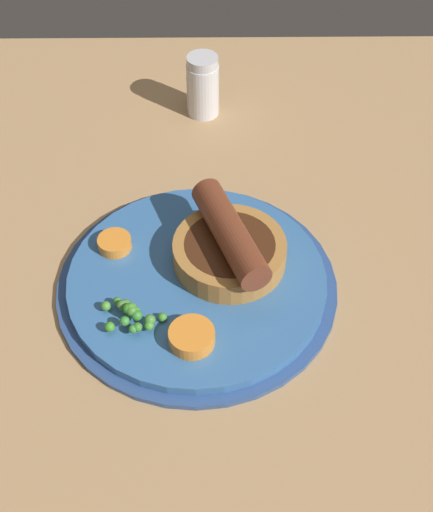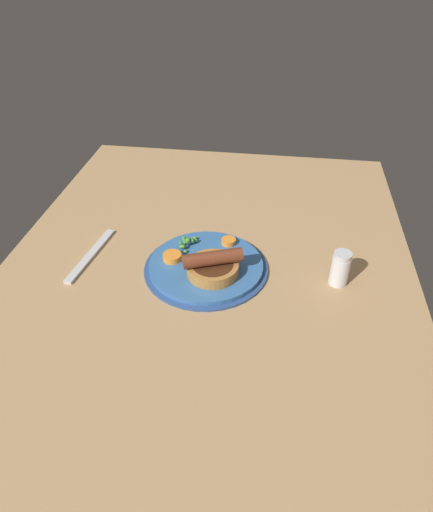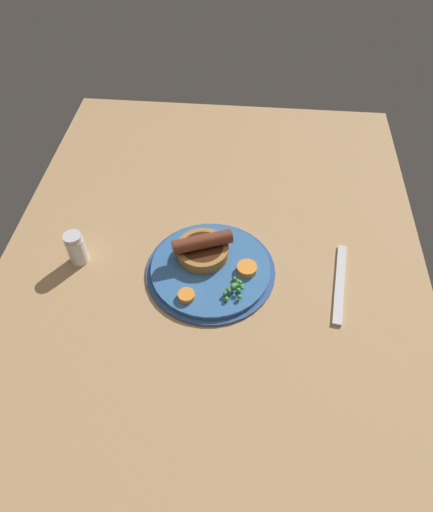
{
  "view_description": "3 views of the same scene",
  "coord_description": "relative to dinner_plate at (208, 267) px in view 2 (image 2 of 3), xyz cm",
  "views": [
    {
      "loc": [
        -0.03,
        -38.89,
        49.96
      ],
      "look_at": [
        0.36,
        0.54,
        6.39
      ],
      "focal_mm": 50.0,
      "sensor_mm": 36.0,
      "label": 1
    },
    {
      "loc": [
        66.39,
        11.81,
        57.92
      ],
      "look_at": [
        -0.35,
        2.17,
        7.09
      ],
      "focal_mm": 32.0,
      "sensor_mm": 36.0,
      "label": 2
    },
    {
      "loc": [
        -53.33,
        -5.86,
        69.04
      ],
      "look_at": [
        0.5,
        -0.92,
        5.43
      ],
      "focal_mm": 32.0,
      "sensor_mm": 36.0,
      "label": 3
    }
  ],
  "objects": [
    {
      "name": "carrot_slice_0",
      "position": [
        -7.17,
        3.13,
        1.35
      ],
      "size": [
        2.97,
        2.97,
        1.02
      ],
      "primitive_type": "cylinder",
      "rotation": [
        0.0,
        0.0,
        4.73
      ],
      "color": "orange",
      "rests_on": "dinner_plate"
    },
    {
      "name": "pea_pile",
      "position": [
        -5.09,
        -5.01,
        1.85
      ],
      "size": [
        5.35,
        3.56,
        1.9
      ],
      "color": "#498E29",
      "rests_on": "dinner_plate"
    },
    {
      "name": "salt_shaker",
      "position": [
        0.45,
        24.45,
        2.8
      ],
      "size": [
        3.43,
        3.43,
        6.81
      ],
      "color": "silver",
      "rests_on": "dining_table"
    },
    {
      "name": "dinner_plate",
      "position": [
        0.0,
        0.0,
        0.0
      ],
      "size": [
        23.8,
        23.8,
        1.4
      ],
      "color": "#2D4C84",
      "rests_on": "dining_table"
    },
    {
      "name": "carrot_slice_1",
      "position": [
        -0.33,
        -6.97,
        1.45
      ],
      "size": [
        5.13,
        5.13,
        1.23
      ],
      "primitive_type": "cylinder",
      "rotation": [
        0.0,
        0.0,
        2.43
      ],
      "color": "orange",
      "rests_on": "dinner_plate"
    },
    {
      "name": "sausage_pudding",
      "position": [
        2.78,
        1.4,
        2.62
      ],
      "size": [
        9.62,
        11.17,
        4.87
      ],
      "rotation": [
        0.0,
        0.0,
        1.94
      ],
      "color": "#AD7538",
      "rests_on": "dinner_plate"
    },
    {
      "name": "fork",
      "position": [
        -0.8,
        -23.81,
        -0.27
      ],
      "size": [
        18.05,
        4.0,
        0.6
      ],
      "primitive_type": "cube",
      "rotation": [
        0.0,
        0.0,
        -0.13
      ],
      "color": "silver",
      "rests_on": "dining_table"
    },
    {
      "name": "dining_table",
      "position": [
        1.27,
        -0.34,
        -2.07
      ],
      "size": [
        110.0,
        80.0,
        3.0
      ],
      "primitive_type": "cube",
      "color": "tan",
      "rests_on": "ground"
    }
  ]
}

